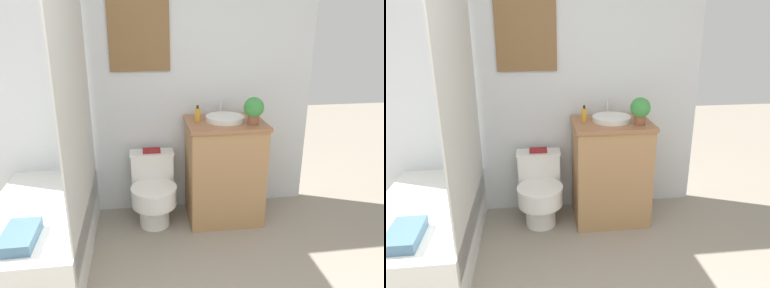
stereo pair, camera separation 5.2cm
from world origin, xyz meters
The scene contains 8 objects.
wall_back centered at (0.00, 2.37, 1.26)m, with size 3.10×0.07×2.50m.
shower_area centered at (-0.69, 1.67, 0.27)m, with size 0.69×1.36×1.98m.
toilet centered at (0.12, 2.08, 0.30)m, with size 0.38×0.51×0.59m.
vanity centered at (0.72, 2.08, 0.44)m, with size 0.64×0.50×0.88m.
sink centered at (0.72, 2.10, 0.90)m, with size 0.32×0.35×0.13m.
soap_bottle centered at (0.50, 2.12, 0.93)m, with size 0.05×0.05×0.13m.
potted_plant centered at (0.92, 1.96, 1.00)m, with size 0.16×0.16×0.22m.
book_on_tank centered at (0.12, 2.21, 0.61)m, with size 0.15×0.10×0.02m.
Camera 2 is at (0.09, -0.79, 1.71)m, focal length 35.00 mm.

